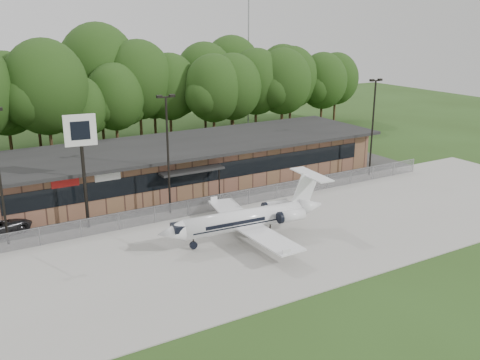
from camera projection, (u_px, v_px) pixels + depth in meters
ground at (342, 277)px, 34.83m from camera, size 160.00×160.00×0.00m
apron at (274, 235)px, 41.41m from camera, size 64.00×18.00×0.08m
parking_lot at (206, 195)px, 50.89m from camera, size 50.00×9.00×0.06m
terminal at (186, 162)px, 53.93m from camera, size 41.00×11.65×4.30m
fence at (229, 201)px, 46.97m from camera, size 46.00×0.04×1.52m
treeline at (124, 90)px, 67.27m from camera, size 72.00×12.00×15.00m
radio_mast at (248, 43)px, 81.43m from camera, size 0.20×0.20×25.00m
light_pole_mid at (168, 146)px, 44.26m from camera, size 1.55×0.30×10.23m
light_pole_right at (373, 120)px, 55.42m from camera, size 1.55×0.30×10.23m
business_jet at (249, 219)px, 40.20m from camera, size 13.70×12.22×4.61m
pole_sign at (81, 143)px, 40.81m from camera, size 2.42×0.61×9.20m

